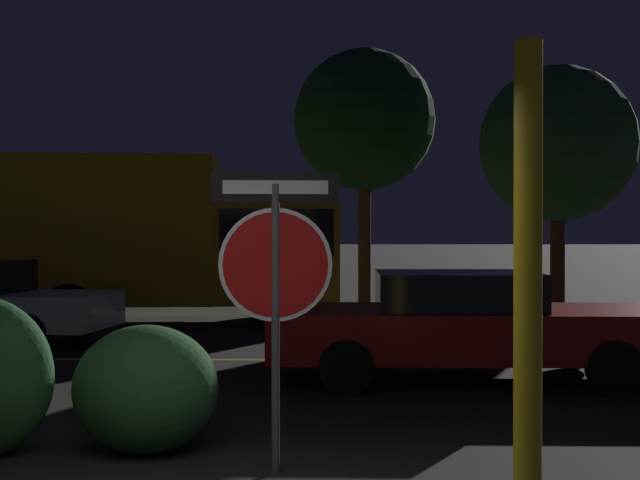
{
  "coord_description": "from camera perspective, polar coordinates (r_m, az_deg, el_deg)",
  "views": [
    {
      "loc": [
        0.86,
        -4.6,
        1.75
      ],
      "look_at": [
        0.59,
        5.67,
        1.67
      ],
      "focal_mm": 50.0,
      "sensor_mm": 36.0,
      "label": 1
    }
  ],
  "objects": [
    {
      "name": "stop_sign",
      "position": [
        6.52,
        -2.87,
        -1.41
      ],
      "size": [
        0.94,
        0.11,
        2.2
      ],
      "rotation": [
        0.0,
        0.0,
        0.09
      ],
      "color": "#4C4C51",
      "rests_on": "ground_plane"
    },
    {
      "name": "road_center_stripe",
      "position": [
        12.35,
        -2.51,
        -7.68
      ],
      "size": [
        32.92,
        0.12,
        0.01
      ],
      "primitive_type": "cube",
      "color": "gold",
      "rests_on": "ground_plane"
    },
    {
      "name": "hedge_bush_2",
      "position": [
        7.3,
        -11.08,
        -9.34
      ],
      "size": [
        1.16,
        1.01,
        1.02
      ],
      "primitive_type": "ellipsoid",
      "color": "#285B2D",
      "rests_on": "ground_plane"
    },
    {
      "name": "tree_2",
      "position": [
        22.45,
        2.87,
        7.64
      ],
      "size": [
        3.54,
        3.54,
        6.35
      ],
      "color": "#422D1E",
      "rests_on": "ground_plane"
    },
    {
      "name": "delivery_truck",
      "position": [
        17.55,
        -9.24,
        0.16
      ],
      "size": [
        6.31,
        2.94,
        3.2
      ],
      "rotation": [
        0.0,
        0.0,
        -1.49
      ],
      "color": "gold",
      "rests_on": "ground_plane"
    },
    {
      "name": "tree_0",
      "position": [
        20.22,
        14.98,
        5.92
      ],
      "size": [
        3.42,
        3.42,
        5.41
      ],
      "color": "#422D1E",
      "rests_on": "ground_plane"
    },
    {
      "name": "passing_car_2",
      "position": [
        10.71,
        9.3,
        -5.37
      ],
      "size": [
        4.75,
        2.06,
        1.29
      ],
      "rotation": [
        0.0,
        0.0,
        -1.57
      ],
      "color": "maroon",
      "rests_on": "ground_plane"
    },
    {
      "name": "yellow_pole_right",
      "position": [
        4.53,
        13.16,
        -4.61
      ],
      "size": [
        0.14,
        0.14,
        2.71
      ],
      "primitive_type": "cylinder",
      "color": "yellow",
      "rests_on": "ground_plane"
    }
  ]
}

